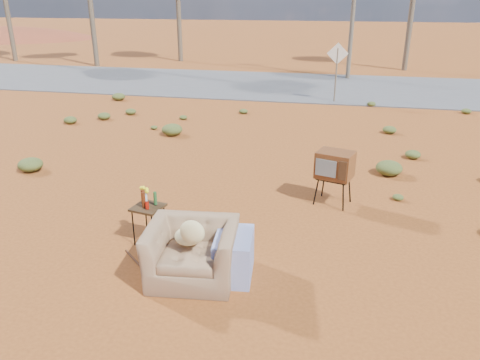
# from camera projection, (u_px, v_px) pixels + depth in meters

# --- Properties ---
(ground) EXTENTS (140.00, 140.00, 0.00)m
(ground) POSITION_uv_depth(u_px,v_px,m) (214.00, 263.00, 7.13)
(ground) COLOR brown
(ground) RESTS_ON ground
(highway) EXTENTS (140.00, 7.00, 0.04)m
(highway) POSITION_uv_depth(u_px,v_px,m) (301.00, 86.00, 20.75)
(highway) COLOR #565659
(highway) RESTS_ON ground
(armchair) EXTENTS (1.53, 1.08, 1.09)m
(armchair) POSITION_uv_depth(u_px,v_px,m) (200.00, 246.00, 6.61)
(armchair) COLOR #856548
(armchair) RESTS_ON ground
(tv_unit) EXTENTS (0.78, 0.69, 1.06)m
(tv_unit) POSITION_uv_depth(u_px,v_px,m) (335.00, 166.00, 8.89)
(tv_unit) COLOR black
(tv_unit) RESTS_ON ground
(side_table) EXTENTS (0.54, 0.54, 0.93)m
(side_table) POSITION_uv_depth(u_px,v_px,m) (147.00, 204.00, 7.52)
(side_table) COLOR #322212
(side_table) RESTS_ON ground
(rusty_bar) EXTENTS (1.00, 0.93, 0.04)m
(rusty_bar) POSITION_uv_depth(u_px,v_px,m) (143.00, 269.00, 6.95)
(rusty_bar) COLOR #492513
(rusty_bar) RESTS_ON ground
(road_sign) EXTENTS (0.78, 0.06, 2.19)m
(road_sign) POSITION_uv_depth(u_px,v_px,m) (337.00, 62.00, 17.19)
(road_sign) COLOR brown
(road_sign) RESTS_ON ground
(scrub_patch) EXTENTS (17.49, 8.07, 0.33)m
(scrub_patch) POSITION_uv_depth(u_px,v_px,m) (228.00, 159.00, 11.25)
(scrub_patch) COLOR #4F5826
(scrub_patch) RESTS_ON ground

